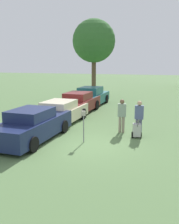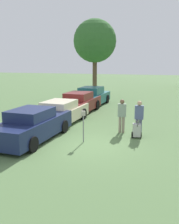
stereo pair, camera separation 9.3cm
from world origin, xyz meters
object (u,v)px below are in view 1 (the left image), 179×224
Objects in this scene: parking_meter at (84,121)px; parked_car_teal at (91,97)px; person_supervisor at (139,116)px; equipment_cart at (137,130)px; parked_car_cream at (60,113)px; parked_car_maroon at (79,103)px; person_worker at (122,114)px; parked_car_navy at (33,125)px.

parked_car_teal is at bearing 104.18° from parking_meter.
parking_meter is (2.39, -9.45, 0.30)m from parked_car_teal.
person_supervisor is 1.74× the size of equipment_cart.
person_supervisor is at bearing -11.28° from parked_car_cream.
parked_car_teal is at bearing -59.73° from person_supervisor.
person_supervisor is at bearing -41.32° from parked_car_maroon.
parked_car_teal reaches higher than equipment_cart.
parking_meter is at bearing -48.26° from parked_car_cream.
equipment_cart is at bearing -57.43° from parked_car_teal.
parked_car_maroon is at bearing -45.08° from person_supervisor.
parked_car_maroon is at bearing -87.35° from parked_car_teal.
parked_car_cream is 4.88m from equipment_cart.
parked_car_maroon is 2.77× the size of person_worker.
parked_car_navy is 2.80× the size of person_worker.
parked_car_teal reaches higher than parking_meter.
parked_car_maroon is 0.98× the size of parked_car_teal.
equipment_cart is (4.63, -1.53, -0.26)m from parked_car_cream.
person_worker reaches higher than parked_car_teal.
person_supervisor reaches higher than parked_car_cream.
person_supervisor is at bearing 70.39° from equipment_cart.
equipment_cart is (4.63, -8.04, -0.33)m from parked_car_teal.
parked_car_teal reaches higher than parked_car_maroon.
person_supervisor is (0.90, -0.30, 0.00)m from person_worker.
person_supervisor is (4.68, -4.51, 0.31)m from parked_car_maroon.
parked_car_cream is at bearing 150.28° from equipment_cart.
person_worker is at bearing -45.46° from parked_car_maroon.
person_worker is (3.78, -4.21, 0.30)m from parked_car_maroon.
person_worker is at bearing -10.18° from parked_car_cream.
person_worker is 1.24m from equipment_cart.
parked_car_teal is at bearing 92.65° from parked_car_maroon.
parking_meter is at bearing -73.17° from parked_car_teal.
person_worker reaches higher than parking_meter.
parked_car_maroon is 2.76× the size of person_supervisor.
person_supervisor is at bearing 154.45° from person_worker.
parked_car_maroon is 6.74m from parking_meter.
parked_car_maroon is 6.73m from equipment_cart.
parked_car_teal is (-0.00, 9.75, 0.01)m from parked_car_navy.
person_worker is at bearing -19.55° from person_supervisor.
parking_meter is at bearing 9.71° from parked_car_navy.
parked_car_cream is at bearing -87.36° from parked_car_maroon.
parked_car_cream is at bearing 129.10° from parking_meter.
parking_meter reaches higher than equipment_cart.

